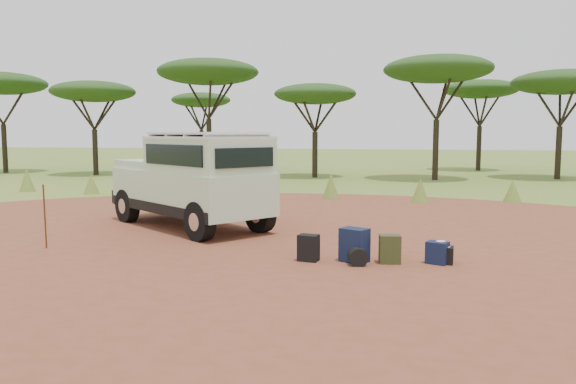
% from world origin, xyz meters
% --- Properties ---
extents(ground, '(140.00, 140.00, 0.00)m').
position_xyz_m(ground, '(0.00, 0.00, 0.00)').
color(ground, '#577E2C').
rests_on(ground, ground).
extents(dirt_clearing, '(23.00, 23.00, 0.01)m').
position_xyz_m(dirt_clearing, '(0.00, 0.00, 0.00)').
color(dirt_clearing, brown).
rests_on(dirt_clearing, ground).
extents(grass_fringe, '(36.60, 1.60, 0.90)m').
position_xyz_m(grass_fringe, '(0.12, 8.67, 0.40)').
color(grass_fringe, '#577E2C').
rests_on(grass_fringe, ground).
extents(acacia_treeline, '(46.70, 13.20, 6.26)m').
position_xyz_m(acacia_treeline, '(0.75, 19.81, 4.87)').
color(acacia_treeline, black).
rests_on(acacia_treeline, ground).
extents(safari_vehicle, '(4.84, 4.31, 2.30)m').
position_xyz_m(safari_vehicle, '(-2.52, 2.25, 1.11)').
color(safari_vehicle, '#B6D1B2').
rests_on(safari_vehicle, ground).
extents(walking_staff, '(0.19, 0.27, 1.30)m').
position_xyz_m(walking_staff, '(-4.41, -0.78, 0.65)').
color(walking_staff, brown).
rests_on(walking_staff, ground).
extents(backpack_black, '(0.39, 0.32, 0.48)m').
position_xyz_m(backpack_black, '(0.78, -0.73, 0.24)').
color(backpack_black, black).
rests_on(backpack_black, ground).
extents(backpack_navy, '(0.56, 0.51, 0.61)m').
position_xyz_m(backpack_navy, '(1.59, -0.63, 0.30)').
color(backpack_navy, '#131B3C').
rests_on(backpack_navy, ground).
extents(backpack_olive, '(0.40, 0.32, 0.50)m').
position_xyz_m(backpack_olive, '(2.20, -0.61, 0.25)').
color(backpack_olive, '#333A1B').
rests_on(backpack_olive, ground).
extents(duffel_navy, '(0.43, 0.38, 0.40)m').
position_xyz_m(duffel_navy, '(3.02, -0.49, 0.20)').
color(duffel_navy, '#131B3C').
rests_on(duffel_navy, ground).
extents(hard_case, '(0.46, 0.36, 0.30)m').
position_xyz_m(hard_case, '(3.08, -0.43, 0.15)').
color(hard_case, black).
rests_on(hard_case, ground).
extents(stuff_sack, '(0.38, 0.38, 0.32)m').
position_xyz_m(stuff_sack, '(1.67, -0.87, 0.16)').
color(stuff_sack, black).
rests_on(stuff_sack, ground).
extents(safari_hat, '(0.32, 0.32, 0.09)m').
position_xyz_m(safari_hat, '(3.08, -0.43, 0.34)').
color(safari_hat, beige).
rests_on(safari_hat, hard_case).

